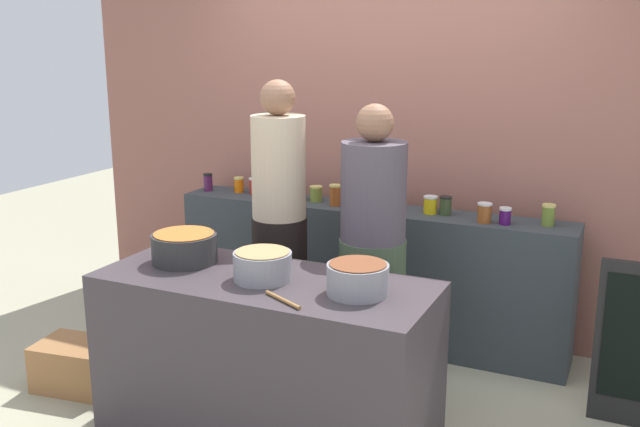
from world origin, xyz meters
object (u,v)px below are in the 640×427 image
wooden_spoon (283,300)px  cook_in_cap (372,266)px  preserve_jar_8 (381,200)px  cooking_pot_left (184,248)px  preserve_jar_3 (280,188)px  preserve_jar_9 (430,205)px  preserve_jar_4 (301,191)px  preserve_jar_11 (484,213)px  preserve_jar_12 (505,216)px  preserve_jar_1 (239,185)px  preserve_jar_7 (358,198)px  cooking_pot_center (262,266)px  preserve_jar_5 (316,194)px  preserve_jar_13 (548,215)px  preserve_jar_0 (208,182)px  cook_with_tongs (280,243)px  preserve_jar_2 (255,186)px  cooking_pot_right (358,279)px  preserve_jar_6 (335,195)px  bread_crate (79,365)px  preserve_jar_10 (445,206)px

wooden_spoon → cook_in_cap: (0.06, 0.98, -0.12)m
preserve_jar_8 → cooking_pot_left: size_ratio=0.32×
preserve_jar_8 → cooking_pot_left: 1.48m
preserve_jar_3 → cooking_pot_left: (0.18, -1.41, -0.03)m
preserve_jar_9 → cooking_pot_left: bearing=-124.7°
preserve_jar_4 → preserve_jar_11: (1.29, -0.08, -0.00)m
preserve_jar_11 → preserve_jar_12: (0.12, 0.01, -0.01)m
preserve_jar_1 → preserve_jar_7: size_ratio=0.91×
preserve_jar_8 → cooking_pot_center: (-0.09, -1.42, -0.04)m
preserve_jar_5 → preserve_jar_11: preserve_jar_11 is taller
preserve_jar_9 → cooking_pot_center: (-0.43, -1.43, -0.04)m
preserve_jar_4 → preserve_jar_13: (1.65, 0.01, 0.00)m
preserve_jar_11 → cooking_pot_left: bearing=-135.7°
preserve_jar_0 → cook_with_tongs: 1.19m
preserve_jar_5 → wooden_spoon: size_ratio=0.41×
preserve_jar_2 → preserve_jar_8: 0.98m
cooking_pot_right → preserve_jar_1: bearing=136.4°
preserve_jar_9 → preserve_jar_12: 0.49m
preserve_jar_2 → preserve_jar_6: preserve_jar_6 is taller
cook_with_tongs → bread_crate: size_ratio=3.79×
preserve_jar_5 → preserve_jar_13: size_ratio=0.81×
bread_crate → preserve_jar_6: bearing=52.3°
preserve_jar_1 → preserve_jar_3: 0.33m
wooden_spoon → cook_with_tongs: (-0.52, 0.94, -0.05)m
preserve_jar_0 → preserve_jar_4: size_ratio=1.03×
preserve_jar_4 → preserve_jar_7: preserve_jar_4 is taller
preserve_jar_10 → cooking_pot_right: bearing=-90.9°
preserve_jar_2 → preserve_jar_11: 1.68m
preserve_jar_1 → cooking_pot_center: 1.78m
cooking_pot_left → cook_with_tongs: cook_with_tongs is taller
preserve_jar_0 → cooking_pot_right: (1.75, -1.40, -0.05)m
preserve_jar_13 → cook_with_tongs: 1.62m
preserve_jar_2 → wooden_spoon: size_ratio=0.45×
preserve_jar_7 → preserve_jar_6: bearing=-168.7°
wooden_spoon → cook_in_cap: 0.98m
cooking_pot_right → cook_with_tongs: bearing=138.2°
preserve_jar_0 → preserve_jar_6: 1.04m
preserve_jar_7 → preserve_jar_13: preserve_jar_13 is taller
preserve_jar_7 → preserve_jar_13: size_ratio=0.93×
preserve_jar_10 → preserve_jar_11: (0.27, -0.09, 0.00)m
preserve_jar_12 → preserve_jar_1: bearing=176.9°
preserve_jar_10 → preserve_jar_6: bearing=-174.8°
preserve_jar_13 → cooking_pot_center: 1.85m
cook_with_tongs → cook_in_cap: 0.59m
preserve_jar_6 → cooking_pot_left: size_ratio=0.42×
preserve_jar_6 → wooden_spoon: (0.45, -1.60, -0.12)m
preserve_jar_1 → cooking_pot_center: bearing=-55.1°
preserve_jar_6 → preserve_jar_12: bearing=-0.7°
preserve_jar_1 → preserve_jar_9: size_ratio=0.98×
preserve_jar_1 → preserve_jar_2: 0.14m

